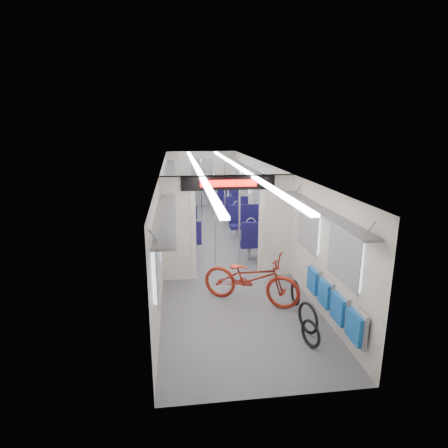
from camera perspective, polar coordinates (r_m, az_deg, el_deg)
name	(u,v)px	position (r m, az deg, el deg)	size (l,w,h in m)	color
carriage	(219,197)	(9.87, -0.83, 4.08)	(12.00, 12.02, 2.31)	#515456
bicycle	(251,278)	(7.24, 4.09, -8.22)	(0.67, 1.92, 1.01)	maroon
flip_bench	(333,301)	(6.43, 16.22, -11.15)	(0.12, 2.10, 0.50)	gray
bike_hoop_a	(311,335)	(6.16, 13.05, -16.14)	(0.44, 0.44, 0.05)	black
bike_hoop_b	(308,319)	(6.49, 12.66, -13.97)	(0.54, 0.54, 0.05)	black
bike_hoop_c	(295,294)	(7.39, 10.80, -10.43)	(0.48, 0.48, 0.05)	black
seat_bay_near_left	(183,229)	(10.55, -6.20, -0.71)	(0.89, 1.97, 1.07)	#110E3D
seat_bay_near_right	(251,229)	(10.40, 4.19, -0.71)	(0.94, 2.21, 1.14)	#110E3D
seat_bay_far_left	(181,204)	(13.68, -6.53, 2.99)	(0.95, 2.24, 1.15)	#110E3D
seat_bay_far_right	(232,203)	(13.98, 1.16, 3.16)	(0.88, 1.92, 1.05)	#110E3D
stanchion_near_left	(215,224)	(8.54, -1.34, -0.02)	(0.04, 0.04, 2.30)	silver
stanchion_near_right	(239,219)	(9.02, 2.35, 0.78)	(0.04, 0.04, 2.30)	silver
stanchion_far_left	(202,196)	(12.09, -3.44, 4.34)	(0.04, 0.04, 2.30)	silver
stanchion_far_right	(225,197)	(11.86, 0.11, 4.17)	(0.04, 0.04, 2.30)	silver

